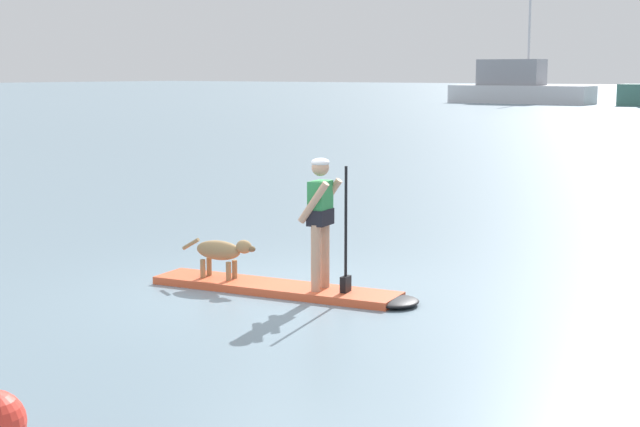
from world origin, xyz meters
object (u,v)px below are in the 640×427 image
(moored_boat_outer, at_px, (518,87))
(dog, at_px, (222,251))
(person_paddler, at_px, (321,214))
(paddleboard, at_px, (290,290))

(moored_boat_outer, bearing_deg, dog, -68.66)
(person_paddler, relative_size, moored_boat_outer, 0.13)
(paddleboard, distance_m, dog, 1.10)
(paddleboard, xyz_separation_m, person_paddler, (0.44, 0.08, 1.01))
(paddleboard, relative_size, dog, 3.29)
(dog, bearing_deg, person_paddler, 9.87)
(dog, bearing_deg, paddleboard, 9.87)
(person_paddler, height_order, moored_boat_outer, moored_boat_outer)
(person_paddler, height_order, dog, person_paddler)
(paddleboard, bearing_deg, moored_boat_outer, 112.10)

